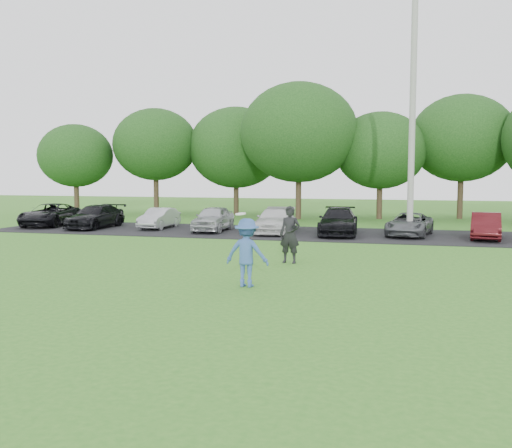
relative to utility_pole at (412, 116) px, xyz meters
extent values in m
plane|color=#307220|center=(-4.85, -12.48, -5.47)|extent=(100.00, 100.00, 0.00)
cube|color=black|center=(-4.85, 0.52, -5.45)|extent=(32.00, 6.50, 0.03)
cylinder|color=#9F9E99|center=(0.00, 0.00, 0.00)|extent=(0.28, 0.28, 10.93)
imported|color=#37599B|center=(-4.13, -12.63, -4.58)|extent=(1.19, 0.73, 1.78)
cylinder|color=white|center=(-4.24, -12.84, -3.56)|extent=(0.27, 0.27, 0.08)
imported|color=black|center=(-3.82, -8.55, -4.53)|extent=(0.74, 0.54, 1.88)
cube|color=black|center=(-3.64, -8.73, -4.25)|extent=(0.15, 0.12, 0.10)
imported|color=black|center=(-19.17, 0.66, -4.82)|extent=(2.56, 4.62, 1.22)
imported|color=black|center=(-16.11, 0.21, -4.83)|extent=(1.76, 4.19, 1.21)
imported|color=#A8AAAF|center=(-12.75, 0.88, -4.90)|extent=(1.13, 3.25, 1.07)
imported|color=#AEB1B5|center=(-9.55, 0.31, -4.81)|extent=(1.63, 3.75, 1.26)
imported|color=silver|center=(-6.34, 0.31, -4.83)|extent=(1.96, 4.26, 1.21)
imported|color=black|center=(-3.26, 0.24, -4.81)|extent=(2.07, 4.46, 1.26)
imported|color=#525559|center=(-0.01, 0.60, -4.91)|extent=(2.39, 4.07, 1.06)
imported|color=#4A1014|center=(3.26, 0.15, -4.86)|extent=(1.63, 3.64, 1.16)
cylinder|color=#38281C|center=(-22.85, 9.12, -4.37)|extent=(0.36, 0.36, 2.20)
ellipsoid|color=#214C19|center=(-22.85, 9.12, -1.32)|extent=(5.20, 5.20, 4.42)
cylinder|color=#38281C|center=(-17.35, 10.52, -4.12)|extent=(0.36, 0.36, 2.70)
ellipsoid|color=#214C19|center=(-17.35, 10.52, -0.54)|extent=(5.94, 5.94, 5.05)
cylinder|color=#38281C|center=(-11.85, 11.92, -4.37)|extent=(0.36, 0.36, 2.20)
ellipsoid|color=#214C19|center=(-11.85, 11.92, -0.76)|extent=(6.68, 6.68, 5.68)
cylinder|color=#38281C|center=(-6.85, 9.12, -4.12)|extent=(0.36, 0.36, 2.70)
ellipsoid|color=#214C19|center=(-6.85, 9.12, 0.02)|extent=(7.42, 7.42, 6.31)
cylinder|color=#38281C|center=(-1.85, 10.52, -4.37)|extent=(0.36, 0.36, 2.20)
ellipsoid|color=#214C19|center=(-1.85, 10.52, -1.11)|extent=(5.76, 5.76, 4.90)
cylinder|color=#38281C|center=(3.15, 11.92, -4.12)|extent=(0.36, 0.36, 2.70)
ellipsoid|color=#214C19|center=(3.15, 11.92, -0.33)|extent=(6.50, 6.50, 5.53)
camera|label=1|loc=(-0.15, -26.71, -2.51)|focal=40.00mm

